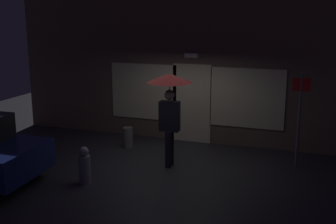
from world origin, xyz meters
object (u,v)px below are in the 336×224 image
at_px(person_with_umbrella, 170,95).
at_px(fire_hydrant, 85,166).
at_px(street_sign_post, 299,115).
at_px(sidewalk_bollard, 128,138).

distance_m(person_with_umbrella, fire_hydrant, 2.49).
xyz_separation_m(person_with_umbrella, street_sign_post, (2.85, 0.99, -0.45)).
height_order(street_sign_post, sidewalk_bollard, street_sign_post).
xyz_separation_m(street_sign_post, fire_hydrant, (-4.21, -2.59, -0.89)).
relative_size(person_with_umbrella, fire_hydrant, 2.72).
bearing_deg(sidewalk_bollard, person_with_umbrella, -32.39).
xyz_separation_m(person_with_umbrella, fire_hydrant, (-1.36, -1.60, -1.34)).
xyz_separation_m(sidewalk_bollard, fire_hydrant, (0.17, -2.57, 0.10)).
height_order(person_with_umbrella, fire_hydrant, person_with_umbrella).
relative_size(sidewalk_bollard, fire_hydrant, 0.68).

